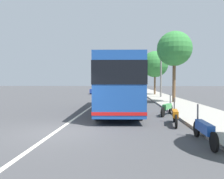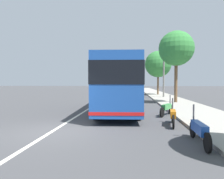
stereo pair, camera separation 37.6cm
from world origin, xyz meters
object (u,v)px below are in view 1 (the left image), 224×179
(car_side_street, at_px, (100,88))
(car_far_distant, at_px, (108,87))
(motorcycle_nearest_curb, at_px, (204,130))
(motorcycle_by_tree, at_px, (175,115))
(car_behind_bus, at_px, (98,90))
(coach_bus, at_px, (118,83))
(utility_pole, at_px, (161,70))
(motorcycle_far_end, at_px, (167,108))
(car_oncoming, at_px, (126,89))
(roadside_tree_mid_block, at_px, (174,49))
(roadside_tree_far_block, at_px, (155,64))

(car_side_street, bearing_deg, car_far_distant, 172.38)
(motorcycle_nearest_curb, xyz_separation_m, motorcycle_by_tree, (2.99, 0.26, -0.00))
(car_far_distant, distance_m, car_behind_bus, 18.00)
(coach_bus, height_order, utility_pole, utility_pole)
(motorcycle_far_end, xyz_separation_m, car_oncoming, (27.70, 2.63, 0.21))
(roadside_tree_mid_block, bearing_deg, utility_pole, 0.57)
(car_side_street, xyz_separation_m, car_oncoming, (-6.66, -5.90, -0.05))
(car_oncoming, relative_size, roadside_tree_mid_block, 0.60)
(coach_bus, xyz_separation_m, car_oncoming, (26.11, -0.49, -1.35))
(car_far_distant, bearing_deg, motorcycle_far_end, 11.65)
(motorcycle_by_tree, distance_m, roadside_tree_mid_block, 11.65)
(roadside_tree_mid_block, relative_size, utility_pole, 0.96)
(motorcycle_nearest_curb, height_order, motorcycle_by_tree, motorcycle_by_tree)
(car_behind_bus, height_order, utility_pole, utility_pole)
(roadside_tree_far_block, bearing_deg, motorcycle_by_tree, 174.62)
(coach_bus, relative_size, car_far_distant, 2.37)
(motorcycle_by_tree, relative_size, car_behind_bus, 0.44)
(motorcycle_far_end, relative_size, roadside_tree_far_block, 0.28)
(car_side_street, distance_m, utility_pole, 22.60)
(roadside_tree_mid_block, bearing_deg, car_side_street, 21.52)
(coach_bus, relative_size, roadside_tree_far_block, 1.50)
(utility_pole, bearing_deg, motorcycle_nearest_curb, 174.59)
(roadside_tree_mid_block, height_order, utility_pole, utility_pole)
(motorcycle_by_tree, distance_m, roadside_tree_far_block, 23.73)
(car_oncoming, bearing_deg, coach_bus, -178.67)
(car_side_street, xyz_separation_m, roadside_tree_mid_block, (-26.92, -10.61, 4.54))
(motorcycle_nearest_curb, height_order, motorcycle_far_end, motorcycle_far_end)
(motorcycle_far_end, distance_m, car_side_street, 35.40)
(motorcycle_nearest_curb, xyz_separation_m, motorcycle_far_end, (5.92, 0.07, -0.01))
(car_behind_bus, bearing_deg, car_side_street, -172.42)
(car_oncoming, distance_m, roadside_tree_far_block, 9.72)
(car_oncoming, xyz_separation_m, car_behind_bus, (-3.69, 5.03, -0.02))
(motorcycle_far_end, bearing_deg, car_side_street, 42.41)
(car_far_distant, bearing_deg, roadside_tree_mid_block, 16.98)
(coach_bus, distance_m, motorcycle_by_tree, 5.61)
(car_behind_bus, bearing_deg, car_far_distant, -178.44)
(car_side_street, xyz_separation_m, car_far_distant, (7.64, -1.25, -0.01))
(coach_bus, distance_m, utility_pole, 14.06)
(motorcycle_far_end, xyz_separation_m, roadside_tree_mid_block, (7.44, -2.08, 4.80))
(car_oncoming, xyz_separation_m, roadside_tree_mid_block, (-20.26, -4.71, 4.58))
(motorcycle_far_end, bearing_deg, motorcycle_by_tree, -155.29)
(utility_pole, bearing_deg, roadside_tree_far_block, 0.19)
(motorcycle_far_end, distance_m, roadside_tree_mid_block, 9.09)
(coach_bus, distance_m, car_oncoming, 26.15)
(roadside_tree_mid_block, bearing_deg, car_behind_bus, 30.46)
(car_behind_bus, bearing_deg, motorcycle_far_end, 20.47)
(car_behind_bus, bearing_deg, motorcycle_by_tree, 18.27)
(car_oncoming, xyz_separation_m, roadside_tree_far_block, (-7.42, -4.62, 4.24))
(utility_pole, bearing_deg, roadside_tree_mid_block, -179.43)
(motorcycle_far_end, height_order, roadside_tree_far_block, roadside_tree_far_block)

